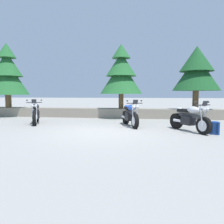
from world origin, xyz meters
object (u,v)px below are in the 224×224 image
motorcycle_silver_far_right (190,119)px  rider_backpack (215,127)px  pine_tree_mid_left (121,73)px  motorcycle_black_near_left (36,113)px  motorcycle_blue_centre (130,115)px  pine_tree_mid_right (196,70)px  pine_tree_far_left (7,73)px

motorcycle_silver_far_right → rider_backpack: size_ratio=3.94×
motorcycle_silver_far_right → pine_tree_mid_left: pine_tree_mid_left is taller
motorcycle_black_near_left → motorcycle_blue_centre: size_ratio=0.98×
pine_tree_mid_left → motorcycle_black_near_left: bearing=-141.2°
motorcycle_silver_far_right → pine_tree_mid_right: pine_tree_mid_right is taller
motorcycle_black_near_left → motorcycle_silver_far_right: size_ratio=1.05×
motorcycle_blue_centre → rider_backpack: size_ratio=4.24×
rider_backpack → pine_tree_mid_right: size_ratio=0.13×
pine_tree_mid_left → pine_tree_mid_right: size_ratio=1.05×
rider_backpack → pine_tree_mid_right: pine_tree_mid_right is taller
pine_tree_mid_left → motorcycle_silver_far_right: bearing=-54.0°
pine_tree_mid_right → pine_tree_far_left: bearing=-178.0°
pine_tree_far_left → pine_tree_mid_left: pine_tree_far_left is taller
motorcycle_black_near_left → motorcycle_blue_centre: bearing=-1.6°
motorcycle_silver_far_right → motorcycle_blue_centre: bearing=156.4°
motorcycle_blue_centre → pine_tree_mid_right: bearing=44.4°
rider_backpack → pine_tree_far_left: bearing=157.4°
pine_tree_far_left → pine_tree_mid_right: 11.34m
pine_tree_far_left → pine_tree_mid_right: (11.34, 0.40, 0.09)m
rider_backpack → pine_tree_mid_right: 5.57m
rider_backpack → pine_tree_mid_left: 6.45m
motorcycle_black_near_left → motorcycle_silver_far_right: (6.78, -1.13, 0.00)m
motorcycle_black_near_left → rider_backpack: size_ratio=4.15×
motorcycle_blue_centre → motorcycle_silver_far_right: 2.50m
motorcycle_silver_far_right → pine_tree_far_left: pine_tree_far_left is taller
motorcycle_black_near_left → rider_backpack: bearing=-12.2°
motorcycle_black_near_left → motorcycle_blue_centre: (4.49, -0.12, 0.00)m
motorcycle_silver_far_right → rider_backpack: 0.94m
motorcycle_silver_far_right → pine_tree_mid_left: 5.56m
motorcycle_silver_far_right → pine_tree_mid_left: (-3.02, 4.16, 2.13)m
pine_tree_mid_right → motorcycle_blue_centre: bearing=-135.6°
rider_backpack → pine_tree_far_left: 12.04m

